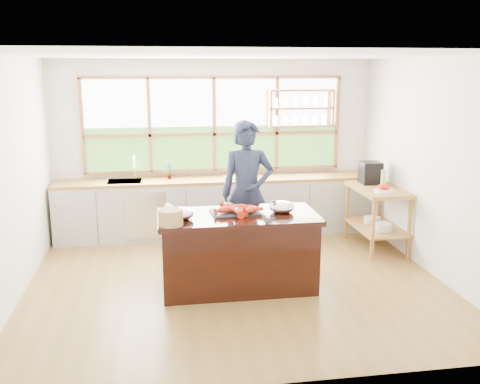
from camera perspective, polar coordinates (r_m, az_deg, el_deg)
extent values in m
plane|color=olive|center=(6.68, -0.49, -9.43)|extent=(5.00, 5.00, 0.00)
cube|color=silver|center=(8.49, -2.76, 4.87)|extent=(5.00, 0.02, 2.70)
cube|color=silver|center=(4.14, 4.10, -3.87)|extent=(5.00, 0.02, 2.70)
cube|color=silver|center=(6.43, -23.15, 1.18)|extent=(0.02, 4.50, 2.70)
cube|color=silver|center=(7.10, 19.90, 2.49)|extent=(0.02, 4.50, 2.70)
cube|color=white|center=(6.18, -0.54, 14.40)|extent=(5.00, 4.50, 0.02)
cube|color=#A76845|center=(8.42, -2.76, 7.20)|extent=(4.05, 0.06, 1.50)
cube|color=silver|center=(8.42, -2.81, 9.57)|extent=(3.98, 0.01, 0.75)
cube|color=#265F1A|center=(8.49, -2.75, 4.69)|extent=(3.98, 0.01, 0.70)
cube|color=#A76845|center=(8.53, 6.50, 10.74)|extent=(1.00, 0.28, 0.03)
cube|color=#A76845|center=(8.54, 6.45, 8.90)|extent=(1.00, 0.28, 0.03)
cube|color=#A76845|center=(8.57, 6.40, 7.07)|extent=(1.00, 0.28, 0.03)
cube|color=#A76845|center=(8.43, 3.13, 8.91)|extent=(0.03, 0.28, 0.55)
cube|color=#A76845|center=(8.69, 9.67, 8.87)|extent=(0.03, 0.28, 0.55)
cube|color=#B9B6AE|center=(8.37, -2.46, -1.70)|extent=(4.90, 0.62, 0.85)
cube|color=silver|center=(8.02, -10.03, -2.52)|extent=(0.60, 0.01, 0.72)
cube|color=#A47832|center=(8.27, -2.49, 1.31)|extent=(4.90, 0.62, 0.05)
cube|color=silver|center=(8.25, -12.19, 0.60)|extent=(0.50, 0.42, 0.16)
cube|color=#A47832|center=(7.62, 17.62, -3.62)|extent=(0.04, 0.04, 0.90)
cube|color=#A47832|center=(8.49, 14.65, -1.74)|extent=(0.04, 0.04, 0.90)
cube|color=#A47832|center=(7.41, 14.00, -3.87)|extent=(0.04, 0.04, 0.90)
cube|color=#A47832|center=(8.30, 11.35, -1.91)|extent=(0.04, 0.04, 0.90)
cube|color=#A47832|center=(7.98, 14.30, -3.63)|extent=(0.62, 1.10, 0.03)
cube|color=#A47832|center=(7.84, 14.52, 0.26)|extent=(0.62, 1.10, 0.05)
cylinder|color=silver|center=(7.74, 15.04, -3.66)|extent=(0.24, 0.24, 0.11)
cylinder|color=silver|center=(8.10, 13.91, -2.93)|extent=(0.24, 0.24, 0.09)
cube|color=black|center=(6.35, -0.22, -6.60)|extent=(1.77, 0.82, 0.84)
cube|color=black|center=(6.21, -0.23, -2.69)|extent=(1.85, 0.90, 0.06)
imported|color=#1B2238|center=(7.00, 0.77, -0.16)|extent=(0.71, 0.48, 1.91)
imported|color=slate|center=(8.25, -7.58, 2.21)|extent=(0.13, 0.09, 0.24)
cube|color=#62B939|center=(8.30, -0.41, 1.60)|extent=(0.40, 0.30, 0.01)
cube|color=black|center=(8.08, 13.74, 2.02)|extent=(0.30, 0.32, 0.32)
cylinder|color=#AFC961|center=(7.80, 15.03, 1.33)|extent=(0.07, 0.07, 0.26)
cylinder|color=silver|center=(7.55, 15.09, 0.12)|extent=(0.26, 0.26, 0.05)
sphere|color=red|center=(7.56, 15.45, 0.50)|extent=(0.07, 0.07, 0.07)
sphere|color=red|center=(7.58, 15.07, 0.57)|extent=(0.07, 0.07, 0.07)
sphere|color=red|center=(7.55, 14.74, 0.53)|extent=(0.07, 0.07, 0.07)
sphere|color=red|center=(7.49, 14.92, 0.43)|extent=(0.07, 0.07, 0.07)
sphere|color=red|center=(7.50, 15.37, 0.41)|extent=(0.07, 0.07, 0.07)
cube|color=black|center=(6.26, -0.55, -2.19)|extent=(0.58, 0.44, 0.02)
ellipsoid|color=red|center=(6.18, -1.58, -1.92)|extent=(0.23, 0.15, 0.08)
ellipsoid|color=red|center=(6.28, 0.14, -1.69)|extent=(0.23, 0.14, 0.08)
ellipsoid|color=red|center=(6.18, 1.24, -1.93)|extent=(0.21, 0.21, 0.08)
ellipsoid|color=red|center=(6.35, -1.16, -1.51)|extent=(0.18, 0.23, 0.08)
ellipsoid|color=red|center=(6.12, -0.17, -2.08)|extent=(0.11, 0.22, 0.08)
ellipsoid|color=silver|center=(6.04, -6.34, -2.31)|extent=(0.30, 0.30, 0.14)
ellipsoid|color=silver|center=(6.30, 4.48, -1.61)|extent=(0.30, 0.30, 0.14)
cylinder|color=white|center=(6.03, 3.53, -2.86)|extent=(0.06, 0.06, 0.01)
cylinder|color=white|center=(6.01, 3.53, -2.25)|extent=(0.01, 0.01, 0.13)
ellipsoid|color=white|center=(5.99, 3.55, -1.33)|extent=(0.08, 0.08, 0.10)
cylinder|color=#A67D4E|center=(5.82, -7.43, -2.70)|extent=(0.27, 0.27, 0.17)
cylinder|color=white|center=(6.34, -7.27, -1.80)|extent=(0.18, 0.31, 0.08)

